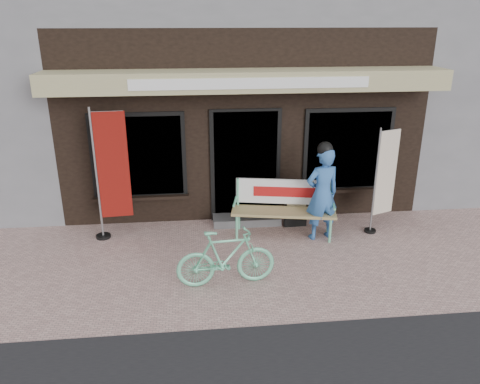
{
  "coord_description": "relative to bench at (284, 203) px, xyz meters",
  "views": [
    {
      "loc": [
        -1.01,
        -6.53,
        3.78
      ],
      "look_at": [
        -0.24,
        0.7,
        1.05
      ],
      "focal_mm": 35.0,
      "sensor_mm": 36.0,
      "label": 1
    }
  ],
  "objects": [
    {
      "name": "bicycle",
      "position": [
        -1.19,
        -1.65,
        -0.15
      ],
      "size": [
        1.51,
        0.53,
        0.89
      ],
      "primitive_type": "imported",
      "rotation": [
        0.0,
        0.0,
        1.65
      ],
      "color": "#6CD4A3",
      "rests_on": "ground"
    },
    {
      "name": "person",
      "position": [
        0.63,
        -0.25,
        0.29
      ],
      "size": [
        0.69,
        0.52,
        1.8
      ],
      "rotation": [
        0.0,
        0.0,
        0.21
      ],
      "color": "#3164AB",
      "rests_on": "ground"
    },
    {
      "name": "nobori_cream",
      "position": [
        1.82,
        -0.05,
        0.43
      ],
      "size": [
        0.58,
        0.32,
        1.98
      ],
      "rotation": [
        0.0,
        0.0,
        0.37
      ],
      "color": "gray",
      "rests_on": "ground"
    },
    {
      "name": "nobori_red",
      "position": [
        -3.05,
        0.18,
        0.64
      ],
      "size": [
        0.7,
        0.28,
        2.39
      ],
      "rotation": [
        0.0,
        0.0,
        0.08
      ],
      "color": "gray",
      "rests_on": "ground"
    },
    {
      "name": "storefront",
      "position": [
        -0.62,
        3.73,
        2.4
      ],
      "size": [
        7.0,
        6.77,
        6.0
      ],
      "color": "black",
      "rests_on": "ground"
    },
    {
      "name": "bench",
      "position": [
        0.0,
        0.0,
        0.0
      ],
      "size": [
        1.93,
        0.83,
        1.01
      ],
      "rotation": [
        0.0,
        0.0,
        -0.2
      ],
      "color": "#6CD4A3",
      "rests_on": "ground"
    },
    {
      "name": "ground",
      "position": [
        -0.62,
        -1.23,
        -0.59
      ],
      "size": [
        70.0,
        70.0,
        0.0
      ],
      "primitive_type": "plane",
      "color": "#BD9790",
      "rests_on": "ground"
    },
    {
      "name": "menu_stand",
      "position": [
        0.29,
        0.28,
        -0.15
      ],
      "size": [
        0.43,
        0.11,
        0.86
      ],
      "rotation": [
        0.0,
        0.0,
        0.03
      ],
      "color": "black",
      "rests_on": "ground"
    }
  ]
}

